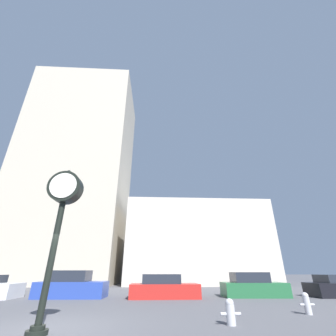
{
  "coord_description": "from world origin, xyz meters",
  "views": [
    {
      "loc": [
        3.06,
        -7.71,
        1.5
      ],
      "look_at": [
        4.05,
        10.8,
        10.01
      ],
      "focal_mm": 24.0,
      "sensor_mm": 36.0,
      "label": 1
    }
  ],
  "objects_px": {
    "street_clock": "(62,207)",
    "fire_hydrant_far": "(230,312)",
    "fire_hydrant_near": "(307,303)",
    "car_green": "(252,286)",
    "car_blue": "(72,286)",
    "car_red": "(164,288)"
  },
  "relations": [
    {
      "from": "street_clock",
      "to": "fire_hydrant_far",
      "type": "distance_m",
      "value": 6.18
    },
    {
      "from": "street_clock",
      "to": "fire_hydrant_near",
      "type": "xyz_separation_m",
      "value": [
        8.84,
        2.53,
        -2.98
      ]
    },
    {
      "from": "car_green",
      "to": "street_clock",
      "type": "bearing_deg",
      "value": -133.74
    },
    {
      "from": "fire_hydrant_near",
      "to": "fire_hydrant_far",
      "type": "height_order",
      "value": "fire_hydrant_near"
    },
    {
      "from": "car_blue",
      "to": "car_green",
      "type": "distance_m",
      "value": 11.43
    },
    {
      "from": "street_clock",
      "to": "car_green",
      "type": "distance_m",
      "value": 13.08
    },
    {
      "from": "fire_hydrant_far",
      "to": "car_green",
      "type": "bearing_deg",
      "value": 63.61
    },
    {
      "from": "car_red",
      "to": "fire_hydrant_near",
      "type": "xyz_separation_m",
      "value": [
        5.28,
        -5.88,
        -0.18
      ]
    },
    {
      "from": "car_green",
      "to": "car_blue",
      "type": "bearing_deg",
      "value": -177.36
    },
    {
      "from": "car_blue",
      "to": "car_green",
      "type": "bearing_deg",
      "value": 1.28
    },
    {
      "from": "car_red",
      "to": "car_blue",
      "type": "bearing_deg",
      "value": 175.19
    },
    {
      "from": "car_red",
      "to": "fire_hydrant_far",
      "type": "height_order",
      "value": "car_red"
    },
    {
      "from": "car_blue",
      "to": "car_green",
      "type": "height_order",
      "value": "car_blue"
    },
    {
      "from": "car_green",
      "to": "fire_hydrant_near",
      "type": "bearing_deg",
      "value": -91.27
    },
    {
      "from": "street_clock",
      "to": "car_green",
      "type": "relative_size",
      "value": 1.15
    },
    {
      "from": "car_blue",
      "to": "car_red",
      "type": "xyz_separation_m",
      "value": [
        5.71,
        -0.42,
        -0.09
      ]
    },
    {
      "from": "car_green",
      "to": "fire_hydrant_near",
      "type": "height_order",
      "value": "car_green"
    },
    {
      "from": "street_clock",
      "to": "fire_hydrant_near",
      "type": "relative_size",
      "value": 6.23
    },
    {
      "from": "street_clock",
      "to": "car_blue",
      "type": "relative_size",
      "value": 1.1
    },
    {
      "from": "fire_hydrant_far",
      "to": "car_red",
      "type": "bearing_deg",
      "value": 103.25
    },
    {
      "from": "car_green",
      "to": "fire_hydrant_far",
      "type": "xyz_separation_m",
      "value": [
        -3.94,
        -7.94,
        -0.24
      ]
    },
    {
      "from": "street_clock",
      "to": "fire_hydrant_far",
      "type": "xyz_separation_m",
      "value": [
        5.34,
        0.86,
        -2.99
      ]
    }
  ]
}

